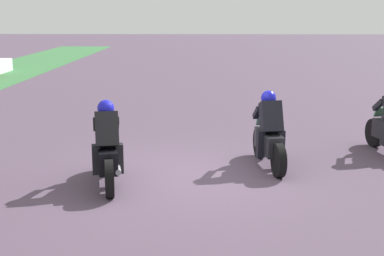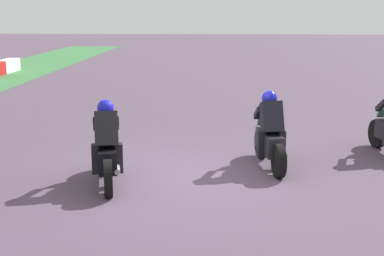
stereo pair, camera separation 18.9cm
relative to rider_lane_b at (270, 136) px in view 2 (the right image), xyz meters
The scene contains 3 objects.
ground_plane 1.71m from the rider_lane_b, 111.65° to the left, with size 120.00×120.00×0.00m, color #554356.
rider_lane_b is the anchor object (origin of this frame).
rider_lane_c 3.21m from the rider_lane_b, 111.62° to the left, with size 2.03×0.64×1.51m.
Camera 2 is at (-9.76, -0.40, 3.05)m, focal length 50.47 mm.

